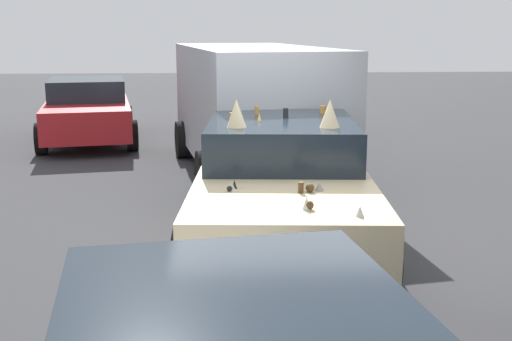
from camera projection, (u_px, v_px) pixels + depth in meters
ground_plane at (281, 244)px, 7.56m from camera, size 60.00×60.00×0.00m
art_car_decorated at (282, 182)px, 7.46m from camera, size 4.80×2.38×1.75m
parked_van_near_left at (252, 103)px, 11.10m from camera, size 5.50×2.95×2.20m
parked_sedan_row_back_center at (88, 110)px, 14.28m from camera, size 4.37×2.55×1.39m
parked_sedan_row_back_far at (260, 101)px, 16.04m from camera, size 4.08×2.13×1.41m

